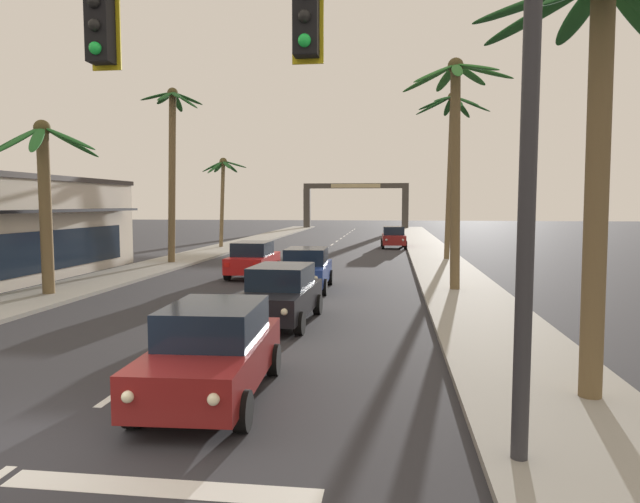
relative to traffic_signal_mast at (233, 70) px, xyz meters
The scene contains 17 objects.
ground_plane 6.00m from the traffic_signal_mast, behind, with size 220.00×220.00×0.00m, color #2D2D33.
sidewalk_right 20.79m from the traffic_signal_mast, 75.82° to the left, with size 3.20×110.00×0.14m, color gray.
sidewalk_left 22.84m from the traffic_signal_mast, 118.66° to the left, with size 3.20×110.00×0.14m, color gray.
lane_markings 20.86m from the traffic_signal_mast, 96.90° to the left, with size 4.28×89.63×0.01m.
traffic_signal_mast is the anchor object (origin of this frame).
sedan_lead_at_stop_bar 5.00m from the traffic_signal_mast, 115.89° to the left, with size 2.09×4.50×1.68m.
sedan_third_in_queue 9.69m from the traffic_signal_mast, 97.21° to the left, with size 2.08×4.50×1.68m.
sedan_fifth_in_queue 15.67m from the traffic_signal_mast, 94.98° to the left, with size 2.04×4.49×1.68m.
sedan_oncoming_far 19.58m from the traffic_signal_mast, 103.34° to the left, with size 1.96×4.46×1.68m.
sedan_parked_nearest_kerb 37.60m from the traffic_signal_mast, 86.47° to the left, with size 2.07×4.50×1.68m.
palm_left_second 15.93m from the traffic_signal_mast, 131.66° to the left, with size 4.35×3.94×6.54m.
palm_left_third 25.49m from the traffic_signal_mast, 113.65° to the left, with size 3.41×3.40×9.97m.
palm_left_farthest 36.37m from the traffic_signal_mast, 107.27° to the left, with size 3.48×3.18×7.00m.
palm_right_nearest 6.10m from the traffic_signal_mast, 25.35° to the left, with size 4.05×4.25×7.44m.
palm_right_second 15.65m from the traffic_signal_mast, 73.11° to the left, with size 4.33×4.36×9.03m.
palm_right_third 27.89m from the traffic_signal_mast, 78.37° to the left, with size 4.39×4.53×10.10m.
town_gateway_arch 71.42m from the traffic_signal_mast, 92.30° to the left, with size 14.68×0.90×6.32m.
Camera 1 is at (4.97, -6.91, 3.49)m, focal length 31.46 mm.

